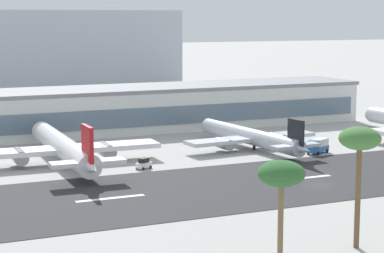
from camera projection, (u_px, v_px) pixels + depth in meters
The scene contains 12 objects.
ground_plane at pixel (320, 185), 132.63m from camera, with size 1400.00×1400.00×0.00m, color #A8A8A3.
runway_strip at pixel (303, 178), 137.94m from camera, with size 800.00×34.90×0.08m, color #2D2D30.
runway_centreline_dash_3 at pixel (110, 198), 122.60m from camera, with size 12.00×1.20×0.01m, color white.
runway_centreline_dash_4 at pixel (303, 178), 137.97m from camera, with size 12.00×1.20×0.01m, color white.
terminal_building at pixel (111, 110), 194.47m from camera, with size 145.40×21.81×11.65m.
distant_hotel_block at pixel (19, 49), 312.63m from camera, with size 136.95×36.38×33.17m, color #A8B2BC.
airliner_red_tail_gate_1 at pixel (65, 148), 150.11m from camera, with size 40.65×51.88×10.82m.
airliner_black_tail_gate_2 at pixel (254, 137), 167.55m from camera, with size 33.33×42.85×8.95m.
service_box_truck_0 at pixel (318, 146), 163.01m from camera, with size 6.43×4.87×3.25m.
service_baggage_tug_1 at pixel (144, 164), 146.62m from camera, with size 3.58×2.98×2.20m.
palm_tree_1 at pixel (281, 177), 81.84m from camera, with size 5.39×5.39×14.35m.
palm_tree_2 at pixel (360, 143), 94.54m from camera, with size 5.51×5.51×16.20m.
Camera 1 is at (-74.21, -108.76, 30.24)m, focal length 68.26 mm.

